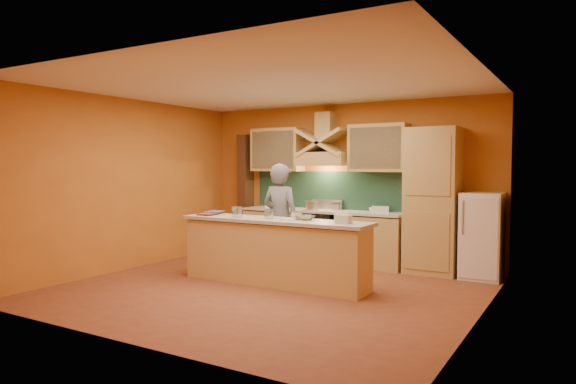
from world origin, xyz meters
The scene contains 36 objects.
floor centered at (0.00, 0.00, 0.00)m, with size 5.50×5.00×0.01m, color brown.
ceiling centered at (0.00, 0.00, 2.80)m, with size 5.50×5.00×0.01m, color white.
wall_back centered at (0.00, 2.50, 1.40)m, with size 5.50×0.02×2.80m, color #C26D25.
wall_front centered at (0.00, -2.50, 1.40)m, with size 5.50×0.02×2.80m, color #C26D25.
wall_left centered at (-2.75, 0.00, 1.40)m, with size 0.02×5.00×2.80m, color #C26D25.
wall_right centered at (2.75, 0.00, 1.40)m, with size 0.02×5.00×2.80m, color #C26D25.
base_cabinet_left centered at (-1.25, 2.20, 0.43)m, with size 1.10×0.60×0.86m, color tan.
base_cabinet_right centered at (0.65, 2.20, 0.43)m, with size 1.10×0.60×0.86m, color tan.
counter_top centered at (-0.30, 2.20, 0.90)m, with size 3.00×0.62×0.04m, color beige.
stove centered at (-0.30, 2.20, 0.45)m, with size 0.60×0.58×0.90m, color black.
backsplash centered at (-0.30, 2.48, 1.25)m, with size 3.00×0.03×0.70m, color #183529.
range_hood centered at (-0.30, 2.25, 1.82)m, with size 0.92×0.50×0.24m, color tan.
hood_chimney centered at (-0.30, 2.35, 2.40)m, with size 0.30×0.30×0.50m, color tan.
upper_cabinet_left centered at (-1.30, 2.33, 2.00)m, with size 1.00×0.35×0.80m, color tan.
upper_cabinet_right centered at (0.70, 2.33, 2.00)m, with size 1.00×0.35×0.80m, color tan.
pantry_column centered at (1.65, 2.20, 1.15)m, with size 0.80×0.60×2.30m, color tan.
fridge centered at (2.40, 2.20, 0.65)m, with size 0.58×0.60×1.30m, color white.
trim_column_left centered at (-2.05, 2.35, 1.15)m, with size 0.20×0.30×2.30m, color #472816.
island_body centered at (-0.10, 0.30, 0.44)m, with size 2.80×0.55×0.88m, color #E2BF73.
island_top centered at (-0.10, 0.30, 0.92)m, with size 2.90×0.62×0.05m, color beige.
person centered at (-0.31, 0.82, 0.87)m, with size 0.63×0.42×1.74m, color slate.
pot_large centered at (-0.44, 2.09, 0.98)m, with size 0.22×0.22×0.16m, color #BCBBC3.
pot_small centered at (-0.11, 2.35, 0.97)m, with size 0.18×0.18×0.13m, color silver.
soap_bottle_a centered at (-1.34, 2.04, 1.01)m, with size 0.08×0.08×0.18m, color white.
soap_bottle_b centered at (-1.10, 2.18, 1.04)m, with size 0.09×0.09×0.24m, color #304A84.
bowl_back centered at (0.68, 2.30, 0.96)m, with size 0.25×0.25×0.08m, color white.
dish_rack centered at (0.76, 2.27, 0.97)m, with size 0.28×0.22×0.10m, color silver.
book_lower centered at (-1.39, 0.26, 0.96)m, with size 0.23×0.31×0.03m, color #A23C3A.
book_upper centered at (-1.42, 0.43, 0.98)m, with size 0.22×0.30×0.02m, color #3C6984.
jar_large centered at (-0.66, 0.17, 1.03)m, with size 0.15×0.15×0.16m, color silver.
jar_small centered at (-0.17, 0.26, 1.02)m, with size 0.13×0.13×0.14m, color white.
kitchen_scale centered at (0.22, 0.38, 1.00)m, with size 0.13×0.13×0.10m, color silver.
mixing_bowl centered at (0.35, 0.39, 0.98)m, with size 0.26×0.26×0.06m, color white.
cloth centered at (0.14, 0.31, 0.95)m, with size 0.24×0.18×0.02m, color beige.
grocery_bag_a centered at (0.95, 0.30, 1.00)m, with size 0.18×0.15×0.12m, color beige.
grocery_bag_b centered at (1.01, 0.25, 1.00)m, with size 0.19×0.14×0.11m, color beige.
Camera 1 is at (3.78, -5.89, 1.71)m, focal length 32.00 mm.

